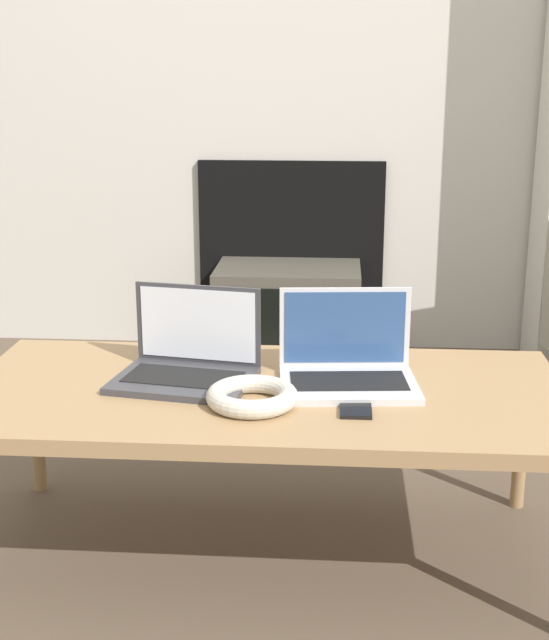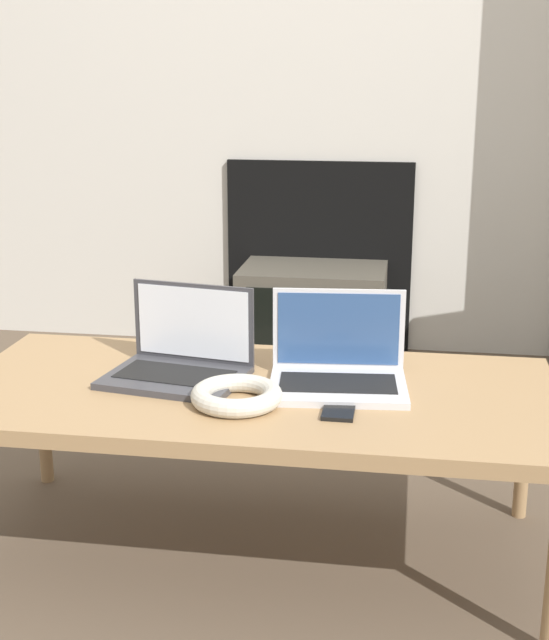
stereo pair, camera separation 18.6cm
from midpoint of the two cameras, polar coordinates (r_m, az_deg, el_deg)
ground_plane at (r=2.06m, az=-3.78°, el=-17.39°), size 14.00×14.00×0.00m
wall_back at (r=3.61m, az=0.18°, el=18.40°), size 7.00×0.08×2.60m
table at (r=2.05m, az=-3.23°, el=-5.21°), size 1.38×0.65×0.42m
laptop_left at (r=2.11m, az=-8.06°, el=-2.63°), size 0.35×0.28×0.21m
laptop_right at (r=2.06m, az=2.11°, el=-2.89°), size 0.33×0.26×0.21m
headphones at (r=1.94m, az=-4.20°, el=-4.93°), size 0.20×0.20×0.04m
phone at (r=1.92m, az=2.46°, el=-5.61°), size 0.07×0.13×0.01m
tv at (r=3.50m, az=-0.65°, el=0.36°), size 0.56×0.38×0.38m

